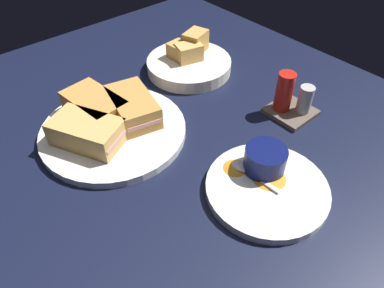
{
  "coord_description": "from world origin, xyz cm",
  "views": [
    {
      "loc": [
        42.98,
        -28.46,
        47.37
      ],
      "look_at": [
        7.41,
        2.5,
        3.0
      ],
      "focal_mm": 33.12,
      "sensor_mm": 36.0,
      "label": 1
    }
  ],
  "objects_px": {
    "ramekin_dark_sauce": "(80,134)",
    "ramekin_light_gravy": "(265,159)",
    "sandwich_half_near": "(133,106)",
    "sandwich_half_extra": "(87,132)",
    "sandwich_half_far": "(95,107)",
    "spoon_by_dark_ramekin": "(108,130)",
    "plate_sandwich_main": "(114,131)",
    "spoon_by_gravy_ramekin": "(246,170)",
    "bread_basket_rear": "(189,62)",
    "condiment_caddy": "(291,100)",
    "plate_chips_companion": "(267,189)"
  },
  "relations": [
    {
      "from": "sandwich_half_near",
      "to": "spoon_by_dark_ramekin",
      "type": "height_order",
      "value": "sandwich_half_near"
    },
    {
      "from": "sandwich_half_far",
      "to": "spoon_by_dark_ramekin",
      "type": "bearing_deg",
      "value": -7.92
    },
    {
      "from": "plate_sandwich_main",
      "to": "bread_basket_rear",
      "type": "relative_size",
      "value": 1.39
    },
    {
      "from": "ramekin_dark_sauce",
      "to": "ramekin_light_gravy",
      "type": "distance_m",
      "value": 0.34
    },
    {
      "from": "plate_sandwich_main",
      "to": "sandwich_half_extra",
      "type": "relative_size",
      "value": 1.92
    },
    {
      "from": "plate_sandwich_main",
      "to": "sandwich_half_near",
      "type": "relative_size",
      "value": 1.99
    },
    {
      "from": "plate_sandwich_main",
      "to": "ramekin_light_gravy",
      "type": "relative_size",
      "value": 3.95
    },
    {
      "from": "plate_chips_companion",
      "to": "bread_basket_rear",
      "type": "xyz_separation_m",
      "value": [
        -0.38,
        0.16,
        0.01
      ]
    },
    {
      "from": "bread_basket_rear",
      "to": "spoon_by_dark_ramekin",
      "type": "bearing_deg",
      "value": -72.63
    },
    {
      "from": "plate_sandwich_main",
      "to": "spoon_by_gravy_ramekin",
      "type": "xyz_separation_m",
      "value": [
        0.25,
        0.11,
        0.01
      ]
    },
    {
      "from": "sandwich_half_far",
      "to": "bread_basket_rear",
      "type": "distance_m",
      "value": 0.28
    },
    {
      "from": "sandwich_half_far",
      "to": "sandwich_half_extra",
      "type": "height_order",
      "value": "same"
    },
    {
      "from": "spoon_by_dark_ramekin",
      "to": "ramekin_light_gravy",
      "type": "distance_m",
      "value": 0.31
    },
    {
      "from": "sandwich_half_near",
      "to": "sandwich_half_far",
      "type": "bearing_deg",
      "value": -130.4
    },
    {
      "from": "plate_sandwich_main",
      "to": "spoon_by_dark_ramekin",
      "type": "distance_m",
      "value": 0.02
    },
    {
      "from": "plate_sandwich_main",
      "to": "plate_chips_companion",
      "type": "bearing_deg",
      "value": 21.29
    },
    {
      "from": "plate_sandwich_main",
      "to": "ramekin_dark_sauce",
      "type": "xyz_separation_m",
      "value": [
        -0.0,
        -0.06,
        0.03
      ]
    },
    {
      "from": "sandwich_half_far",
      "to": "spoon_by_gravy_ramekin",
      "type": "relative_size",
      "value": 1.41
    },
    {
      "from": "sandwich_half_far",
      "to": "sandwich_half_near",
      "type": "bearing_deg",
      "value": 49.6
    },
    {
      "from": "spoon_by_dark_ramekin",
      "to": "condiment_caddy",
      "type": "xyz_separation_m",
      "value": [
        0.18,
        0.33,
        0.01
      ]
    },
    {
      "from": "ramekin_dark_sauce",
      "to": "spoon_by_dark_ramekin",
      "type": "distance_m",
      "value": 0.05
    },
    {
      "from": "ramekin_dark_sauce",
      "to": "ramekin_light_gravy",
      "type": "relative_size",
      "value": 0.89
    },
    {
      "from": "spoon_by_gravy_ramekin",
      "to": "bread_basket_rear",
      "type": "relative_size",
      "value": 0.48
    },
    {
      "from": "sandwich_half_extra",
      "to": "bread_basket_rear",
      "type": "distance_m",
      "value": 0.34
    },
    {
      "from": "condiment_caddy",
      "to": "plate_chips_companion",
      "type": "bearing_deg",
      "value": -61.31
    },
    {
      "from": "plate_sandwich_main",
      "to": "spoon_by_gravy_ramekin",
      "type": "distance_m",
      "value": 0.28
    },
    {
      "from": "plate_sandwich_main",
      "to": "ramekin_light_gravy",
      "type": "xyz_separation_m",
      "value": [
        0.27,
        0.14,
        0.03
      ]
    },
    {
      "from": "sandwich_half_far",
      "to": "plate_chips_companion",
      "type": "height_order",
      "value": "sandwich_half_far"
    },
    {
      "from": "spoon_by_dark_ramekin",
      "to": "bread_basket_rear",
      "type": "distance_m",
      "value": 0.3
    },
    {
      "from": "sandwich_half_near",
      "to": "sandwich_half_extra",
      "type": "bearing_deg",
      "value": -85.4
    },
    {
      "from": "plate_chips_companion",
      "to": "ramekin_dark_sauce",
      "type": "bearing_deg",
      "value": -149.18
    },
    {
      "from": "ramekin_light_gravy",
      "to": "spoon_by_gravy_ramekin",
      "type": "distance_m",
      "value": 0.04
    },
    {
      "from": "bread_basket_rear",
      "to": "condiment_caddy",
      "type": "xyz_separation_m",
      "value": [
        0.27,
        0.05,
        0.01
      ]
    },
    {
      "from": "spoon_by_dark_ramekin",
      "to": "ramekin_dark_sauce",
      "type": "bearing_deg",
      "value": -99.08
    },
    {
      "from": "sandwich_half_far",
      "to": "bread_basket_rear",
      "type": "height_order",
      "value": "bread_basket_rear"
    },
    {
      "from": "sandwich_half_near",
      "to": "spoon_by_dark_ramekin",
      "type": "distance_m",
      "value": 0.07
    },
    {
      "from": "ramekin_dark_sauce",
      "to": "condiment_caddy",
      "type": "relative_size",
      "value": 0.68
    },
    {
      "from": "plate_sandwich_main",
      "to": "spoon_by_dark_ramekin",
      "type": "relative_size",
      "value": 2.89
    },
    {
      "from": "ramekin_dark_sauce",
      "to": "ramekin_light_gravy",
      "type": "xyz_separation_m",
      "value": [
        0.27,
        0.21,
        0.01
      ]
    },
    {
      "from": "sandwich_half_far",
      "to": "condiment_caddy",
      "type": "distance_m",
      "value": 0.4
    },
    {
      "from": "plate_sandwich_main",
      "to": "plate_chips_companion",
      "type": "relative_size",
      "value": 1.39
    },
    {
      "from": "spoon_by_gravy_ramekin",
      "to": "sandwich_half_near",
      "type": "bearing_deg",
      "value": -167.36
    },
    {
      "from": "spoon_by_dark_ramekin",
      "to": "plate_chips_companion",
      "type": "relative_size",
      "value": 0.48
    },
    {
      "from": "ramekin_light_gravy",
      "to": "plate_chips_companion",
      "type": "bearing_deg",
      "value": -39.81
    },
    {
      "from": "ramekin_dark_sauce",
      "to": "bread_basket_rear",
      "type": "distance_m",
      "value": 0.35
    },
    {
      "from": "sandwich_half_near",
      "to": "sandwich_half_extra",
      "type": "distance_m",
      "value": 0.11
    },
    {
      "from": "sandwich_half_far",
      "to": "spoon_by_dark_ramekin",
      "type": "xyz_separation_m",
      "value": [
        0.06,
        -0.01,
        -0.02
      ]
    },
    {
      "from": "sandwich_half_near",
      "to": "spoon_by_dark_ramekin",
      "type": "xyz_separation_m",
      "value": [
        0.01,
        -0.07,
        -0.02
      ]
    },
    {
      "from": "ramekin_dark_sauce",
      "to": "sandwich_half_far",
      "type": "bearing_deg",
      "value": 129.46
    },
    {
      "from": "sandwich_half_near",
      "to": "plate_chips_companion",
      "type": "relative_size",
      "value": 0.7
    }
  ]
}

